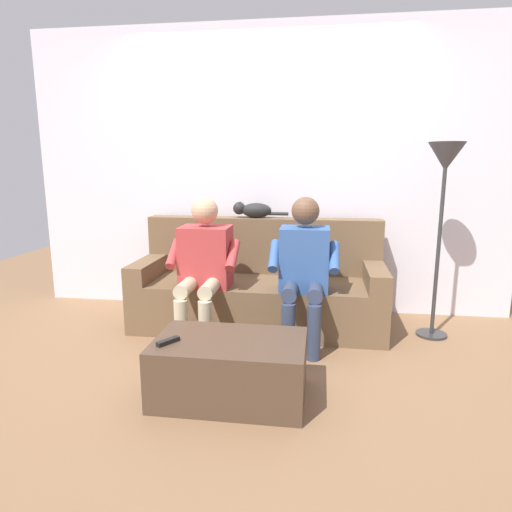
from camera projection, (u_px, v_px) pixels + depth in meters
The scene contains 9 objects.
ground_plane at pixel (245, 359), 3.19m from camera, with size 8.00×8.00×0.00m, color #846042.
back_wall at pixel (267, 172), 4.12m from camera, with size 4.41×0.06×2.57m, color silver.
couch at pixel (260, 289), 3.86m from camera, with size 2.07×0.78×0.89m.
coffee_table at pixel (230, 368), 2.65m from camera, with size 0.88×0.55×0.36m.
person_left_seated at pixel (304, 264), 3.38m from camera, with size 0.52×0.56×1.12m.
person_right_seated at pixel (204, 261), 3.49m from camera, with size 0.54×0.60×1.11m.
cat_on_backrest at pixel (253, 210), 3.97m from camera, with size 0.49×0.14×0.14m.
remote_black at pixel (168, 341), 2.55m from camera, with size 0.14×0.04×0.03m, color black.
floor_lamp at pixel (445, 176), 3.38m from camera, with size 0.27×0.27×1.52m.
Camera 1 is at (-0.51, 3.53, 1.36)m, focal length 31.59 mm.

